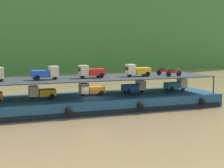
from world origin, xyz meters
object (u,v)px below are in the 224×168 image
Objects in this scene: mini_truck_lower_aft at (42,92)px; mini_truck_lower_bow at (176,85)px; motorcycle_upper_centre at (164,71)px; mini_truck_lower_mid at (91,89)px; mini_truck_upper_fore at (91,72)px; mini_truck_upper_mid at (45,73)px; motorcycle_upper_port at (174,73)px; cargo_barge at (92,103)px; mini_truck_lower_fore at (134,87)px; mini_truck_upper_bow at (138,70)px.

mini_truck_lower_bow is (16.49, 0.66, 0.00)m from mini_truck_lower_aft.
motorcycle_upper_centre reaches higher than mini_truck_lower_bow.
mini_truck_lower_aft is at bearing -176.60° from mini_truck_lower_mid.
mini_truck_upper_fore is at bearing -3.37° from mini_truck_lower_aft.
mini_truck_upper_mid is 1.45× the size of motorcycle_upper_centre.
mini_truck_lower_aft is 1.00× the size of mini_truck_lower_mid.
motorcycle_upper_port is 2.15m from motorcycle_upper_centre.
cargo_barge is 10.26× the size of mini_truck_lower_fore.
mini_truck_upper_fore reaches higher than mini_truck_lower_mid.
mini_truck_upper_mid reaches higher than mini_truck_lower_aft.
mini_truck_lower_aft is 1.45× the size of motorcycle_upper_centre.
mini_truck_upper_bow is 3.77m from motorcycle_upper_centre.
mini_truck_lower_mid is 5.36m from mini_truck_lower_fore.
mini_truck_lower_fore is 4.81m from motorcycle_upper_port.
mini_truck_lower_mid and mini_truck_lower_bow have the same top height.
mini_truck_upper_bow reaches higher than mini_truck_lower_fore.
mini_truck_lower_aft is at bearing -177.69° from mini_truck_lower_bow.
mini_truck_upper_bow is at bearing -2.73° from mini_truck_upper_fore.
motorcycle_upper_centre is at bearing -163.96° from mini_truck_lower_bow.
mini_truck_lower_aft is 10.89m from mini_truck_lower_fore.
mini_truck_lower_mid is 9.06m from motorcycle_upper_centre.
mini_truck_upper_fore reaches higher than motorcycle_upper_centre.
mini_truck_upper_fore is (-0.21, -0.64, 2.00)m from mini_truck_lower_mid.
mini_truck_lower_fore is at bearing 6.68° from cargo_barge.
mini_truck_lower_aft is at bearing 176.63° from mini_truck_upper_fore.
mini_truck_upper_bow is at bearing -167.98° from mini_truck_lower_bow.
mini_truck_upper_mid is 1.45× the size of motorcycle_upper_port.
mini_truck_lower_bow is at bearing 3.29° from cargo_barge.
mini_truck_lower_aft is at bearing 131.95° from mini_truck_upper_mid.
mini_truck_upper_fore is 9.30m from motorcycle_upper_port.
mini_truck_upper_mid is at bearing 179.04° from mini_truck_upper_bow.
mini_truck_lower_aft and mini_truck_lower_bow have the same top height.
mini_truck_lower_aft is at bearing -179.64° from cargo_barge.
mini_truck_upper_bow reaches higher than motorcycle_upper_port.
mini_truck_upper_mid is (-10.52, -1.06, 2.00)m from mini_truck_lower_fore.
mini_truck_lower_fore is 10.76m from mini_truck_upper_mid.
mini_truck_upper_bow is (5.15, -0.60, 3.44)m from cargo_barge.
mini_truck_lower_mid is 2.11m from mini_truck_upper_fore.
cargo_barge is 14.93× the size of motorcycle_upper_port.
mini_truck_upper_fore is at bearing -170.11° from mini_truck_lower_fore.
mini_truck_upper_fore is at bearing 0.98° from mini_truck_upper_mid.
mini_truck_lower_bow is 0.99× the size of mini_truck_upper_fore.
cargo_barge is 5.55m from mini_truck_lower_fore.
cargo_barge is at bearing 54.42° from mini_truck_upper_fore.
motorcycle_upper_port is (8.91, -2.41, 1.74)m from mini_truck_lower_mid.
mini_truck_upper_mid reaches higher than motorcycle_upper_centre.
motorcycle_upper_port is (14.07, -1.69, -0.26)m from mini_truck_upper_mid.
mini_truck_upper_mid is at bearing -176.24° from mini_truck_lower_bow.
mini_truck_lower_bow is 3.85m from motorcycle_upper_port.
cargo_barge is 3.47m from mini_truck_upper_fore.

